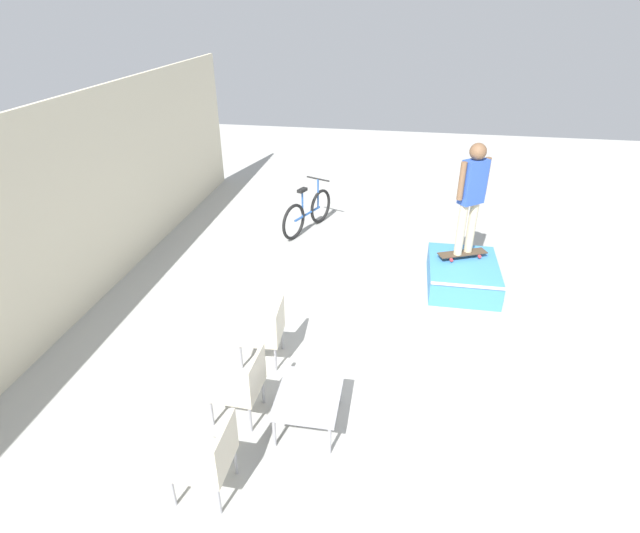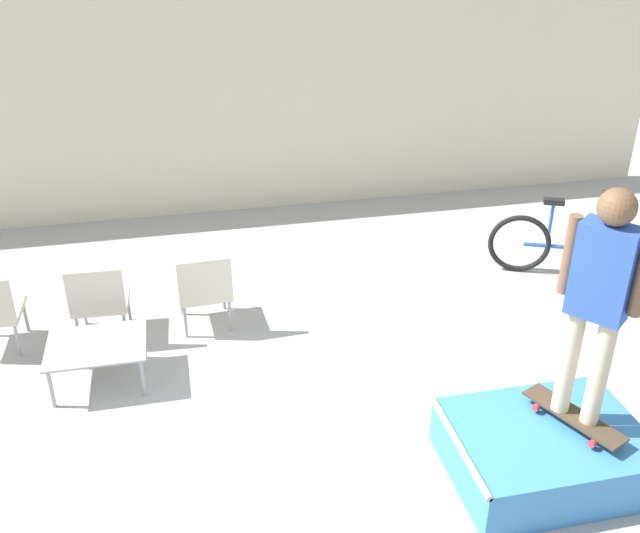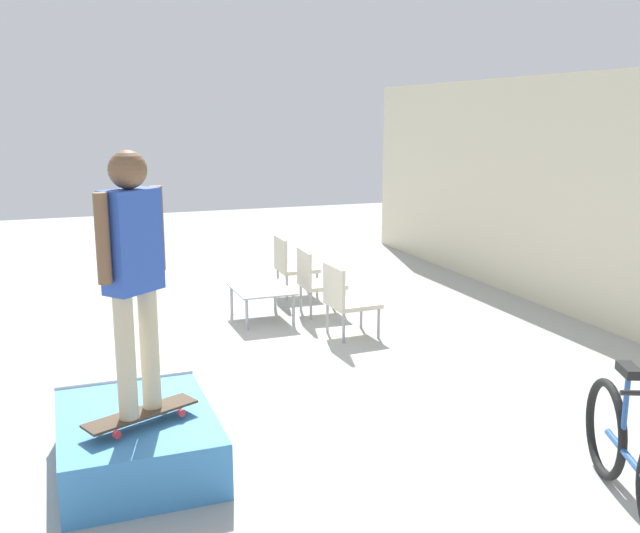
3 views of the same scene
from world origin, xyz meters
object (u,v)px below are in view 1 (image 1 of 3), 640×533
at_px(skate_ramp_box, 462,275).
at_px(coffee_table, 309,398).
at_px(bicycle, 308,213).
at_px(person_skater, 472,191).
at_px(patio_chair_center, 244,383).
at_px(skateboard_on_ramp, 462,253).
at_px(patio_chair_right, 268,330).
at_px(patio_chair_left, 211,457).

relative_size(skate_ramp_box, coffee_table, 1.67).
bearing_deg(bicycle, skate_ramp_box, -97.92).
xyz_separation_m(person_skater, patio_chair_center, (-3.53, 2.57, -1.10)).
bearing_deg(patio_chair_center, bicycle, -174.49).
bearing_deg(skateboard_on_ramp, coffee_table, -141.45).
xyz_separation_m(skateboard_on_ramp, coffee_table, (-3.53, 1.86, -0.13)).
bearing_deg(skate_ramp_box, coffee_table, 150.49).
bearing_deg(patio_chair_center, patio_chair_right, -177.63).
bearing_deg(person_skater, bicycle, 113.55).
distance_m(coffee_table, bicycle, 5.14).
relative_size(skate_ramp_box, patio_chair_right, 1.72).
distance_m(coffee_table, patio_chair_right, 1.23).
height_order(coffee_table, patio_chair_center, patio_chair_center).
distance_m(skate_ramp_box, patio_chair_right, 3.50).
distance_m(coffee_table, patio_chair_left, 1.23).
bearing_deg(patio_chair_right, coffee_table, 32.62).
relative_size(skate_ramp_box, bicycle, 0.93).
relative_size(skateboard_on_ramp, coffee_table, 0.95).
height_order(skate_ramp_box, bicycle, bicycle).
xyz_separation_m(coffee_table, patio_chair_right, (1.00, 0.71, 0.10)).
bearing_deg(skateboard_on_ramp, bicycle, 128.29).
relative_size(person_skater, patio_chair_center, 2.13).
height_order(person_skater, patio_chair_center, person_skater).
bearing_deg(patio_chair_right, bicycle, -179.01).
distance_m(skate_ramp_box, person_skater, 1.37).
bearing_deg(bicycle, person_skater, -95.06).
distance_m(skate_ramp_box, coffee_table, 3.83).
bearing_deg(patio_chair_left, skateboard_on_ramp, 151.41).
distance_m(skate_ramp_box, patio_chair_left, 5.05).
bearing_deg(patio_chair_right, patio_chair_left, -2.93).
height_order(skate_ramp_box, patio_chair_center, patio_chair_center).
bearing_deg(skateboard_on_ramp, skate_ramp_box, -107.29).
bearing_deg(patio_chair_center, skate_ramp_box, 144.43).
xyz_separation_m(person_skater, patio_chair_left, (-4.52, 2.57, -1.10)).
bearing_deg(coffee_table, skateboard_on_ramp, -27.80).
bearing_deg(patio_chair_center, person_skater, 146.29).
relative_size(patio_chair_left, bicycle, 0.54).
relative_size(skateboard_on_ramp, patio_chair_right, 0.97).
height_order(coffee_table, patio_chair_left, patio_chair_left).
height_order(skateboard_on_ramp, patio_chair_right, patio_chair_right).
xyz_separation_m(skateboard_on_ramp, patio_chair_left, (-4.52, 2.57, -0.03)).
distance_m(coffee_table, patio_chair_center, 0.72).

